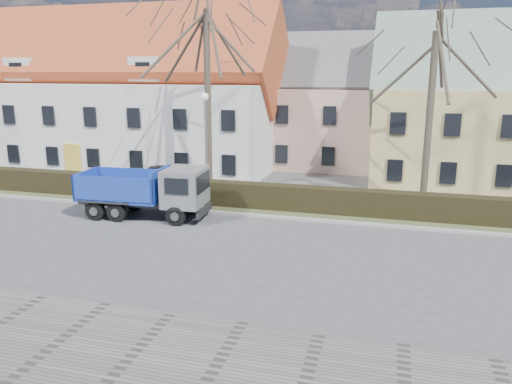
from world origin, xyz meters
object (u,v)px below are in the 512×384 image
(dump_truck, at_px, (139,191))
(streetlight, at_px, (206,147))
(cart_frame, at_px, (85,201))
(parked_car_a, at_px, (165,174))

(dump_truck, relative_size, streetlight, 1.10)
(dump_truck, xyz_separation_m, cart_frame, (-3.71, 0.82, -1.00))
(cart_frame, bearing_deg, streetlight, 28.55)
(dump_truck, bearing_deg, cart_frame, 164.25)
(dump_truck, relative_size, parked_car_a, 1.83)
(parked_car_a, bearing_deg, dump_truck, 173.82)
(dump_truck, xyz_separation_m, parked_car_a, (-2.15, 7.31, -0.71))
(streetlight, bearing_deg, cart_frame, -151.45)
(cart_frame, height_order, parked_car_a, parked_car_a)
(parked_car_a, bearing_deg, streetlight, -151.13)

